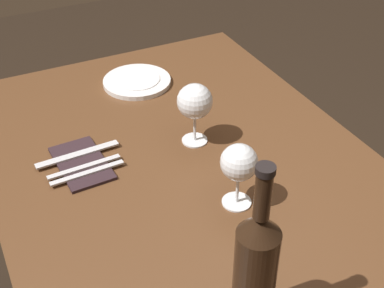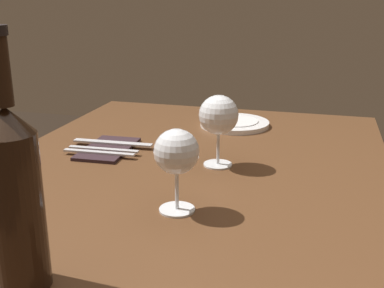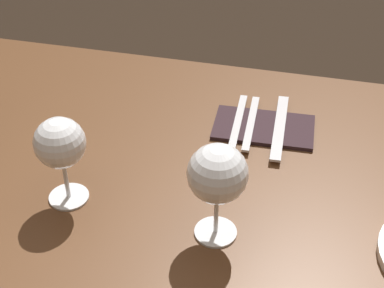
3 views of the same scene
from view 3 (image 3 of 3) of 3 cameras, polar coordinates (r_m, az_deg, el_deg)
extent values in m
cube|color=#56351E|center=(0.98, -2.60, -5.82)|extent=(1.30, 0.90, 0.04)
cylinder|color=#412816|center=(1.69, -17.91, -2.98)|extent=(0.06, 0.06, 0.70)
cylinder|color=white|center=(0.91, 2.32, -8.60)|extent=(0.07, 0.07, 0.00)
cylinder|color=white|center=(0.88, 2.39, -6.72)|extent=(0.01, 0.01, 0.08)
sphere|color=white|center=(0.83, 2.52, -2.92)|extent=(0.09, 0.09, 0.09)
cylinder|color=maroon|center=(0.83, 2.51, -3.26)|extent=(0.07, 0.07, 0.02)
cylinder|color=white|center=(0.98, -11.95, -5.08)|extent=(0.07, 0.07, 0.00)
cylinder|color=white|center=(0.96, -12.25, -3.30)|extent=(0.01, 0.01, 0.08)
sphere|color=white|center=(0.91, -12.83, 0.11)|extent=(0.08, 0.08, 0.08)
cylinder|color=maroon|center=(0.92, -12.77, -0.22)|extent=(0.06, 0.06, 0.02)
cube|color=#2D1E23|center=(1.12, 7.03, 1.62)|extent=(0.19, 0.12, 0.01)
cube|color=silver|center=(1.12, 5.79, 2.07)|extent=(0.02, 0.18, 0.00)
cube|color=silver|center=(1.12, 4.53, 2.25)|extent=(0.02, 0.18, 0.00)
cube|color=silver|center=(1.12, 8.58, 1.67)|extent=(0.03, 0.21, 0.00)
camera|label=1|loc=(1.59, -39.82, 36.42)|focal=50.35mm
camera|label=2|loc=(1.23, -55.44, 8.77)|focal=44.90mm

